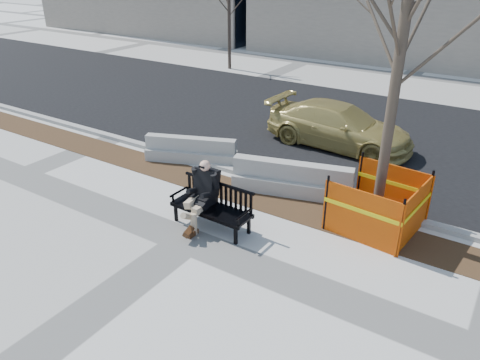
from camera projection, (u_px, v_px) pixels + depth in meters
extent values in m
plane|color=beige|center=(188.00, 241.00, 10.30)|extent=(120.00, 120.00, 0.00)
cube|color=#47301C|center=(249.00, 195.00, 12.25)|extent=(40.00, 1.20, 0.02)
cube|color=black|center=(339.00, 128.00, 16.92)|extent=(60.00, 10.40, 0.01)
cube|color=#9E9B93|center=(267.00, 180.00, 12.94)|extent=(60.00, 0.25, 0.12)
imported|color=tan|center=(337.00, 146.00, 15.39)|extent=(4.92, 2.18, 1.40)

